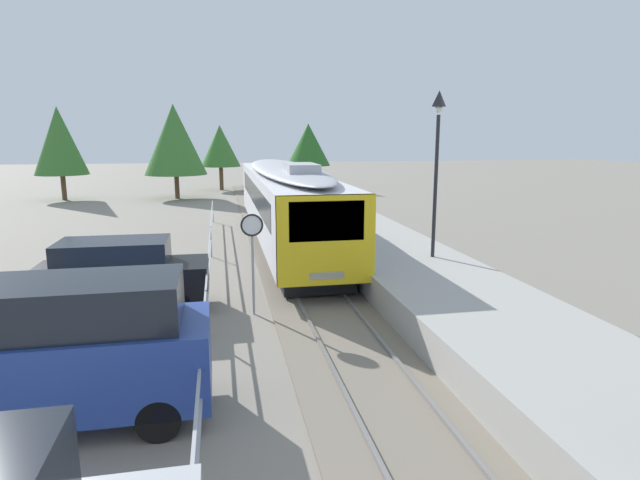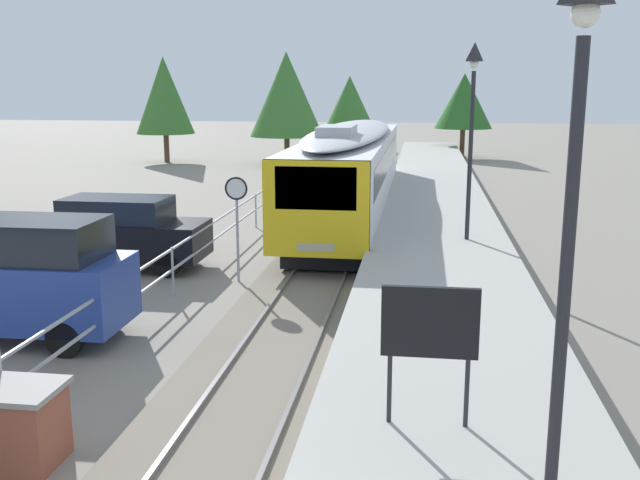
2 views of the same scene
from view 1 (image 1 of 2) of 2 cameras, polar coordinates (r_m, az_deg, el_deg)
The scene contains 13 objects.
ground_plane at distance 22.68m, azimuth -11.01°, elevation -1.23°, with size 160.00×160.00×0.00m, color gray.
track_rails at distance 22.85m, azimuth -3.48°, elevation -0.86°, with size 3.20×60.00×0.14m.
commuter_train at distance 23.38m, azimuth -3.83°, elevation 4.65°, with size 2.82×18.57×3.74m.
station_platform at distance 23.40m, azimuth 4.42°, elevation 0.46°, with size 3.90×60.00×0.90m, color #A8A59E.
platform_lamp_mid_platform at distance 17.27m, azimuth 12.74°, elevation 10.34°, with size 0.34×0.34×5.35m.
speed_limit_sign at distance 14.06m, azimuth -7.44°, elevation 0.12°, with size 0.61×0.10×2.81m.
carpark_fence at distance 12.78m, azimuth -12.38°, elevation -6.82°, with size 0.06×36.06×1.25m.
parked_van_blue at distance 9.84m, azimuth -26.18°, elevation -10.90°, with size 4.92×1.99×2.51m.
parked_suv_black at distance 15.44m, azimuth -20.98°, elevation -3.58°, with size 4.61×1.93×2.04m.
tree_behind_carpark at distance 42.85m, azimuth -15.67°, elevation 10.55°, with size 4.83×4.83×7.34m.
tree_behind_station_far at distance 48.95m, azimuth -10.89°, elevation 10.08°, with size 3.61×3.61×5.88m.
tree_distant_left at distance 44.97m, azimuth -26.68°, elevation 9.68°, with size 3.95×3.95×7.11m.
tree_distant_centre at distance 50.18m, azimuth -1.28°, elevation 10.39°, with size 4.15×4.15×6.06m.
Camera 1 is at (-2.89, -0.16, 4.81)m, focal length 29.18 mm.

